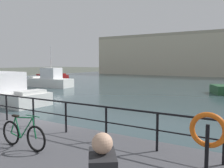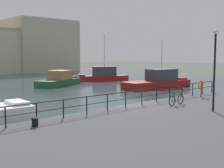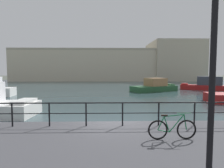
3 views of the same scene
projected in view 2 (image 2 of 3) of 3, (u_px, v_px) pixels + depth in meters
The scene contains 10 objects.
ground_plane at pixel (130, 116), 21.08m from camera, with size 240.00×240.00×0.00m, color #4C5147.
quay_promenade at pixel (214, 126), 16.27m from camera, with size 56.00×13.00×0.86m, color #47474C.
moored_white_yacht at pixel (159, 81), 38.76m from camera, with size 10.24×4.20×6.28m.
moored_red_daysailer at pixel (59, 80), 41.53m from camera, with size 8.08×5.82×2.15m.
moored_blue_motorboat at pixel (103, 75), 49.07m from camera, with size 8.59×5.50×7.81m.
quay_railing at pixel (134, 95), 20.08m from camera, with size 21.48×0.07×1.08m.
parked_bicycle at pixel (176, 100), 20.50m from camera, with size 1.77×0.09×0.98m.
mooring_bollard at pixel (35, 122), 14.39m from camera, with size 0.32×0.32×0.44m, color black.
life_ring_stand at pixel (201, 86), 24.25m from camera, with size 0.75×0.16×1.40m.
quay_lamp_post at pixel (215, 60), 17.89m from camera, with size 0.32×0.32×5.10m.
Camera 2 is at (-15.01, -14.38, 4.41)m, focal length 46.62 mm.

